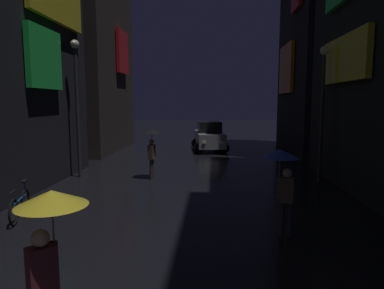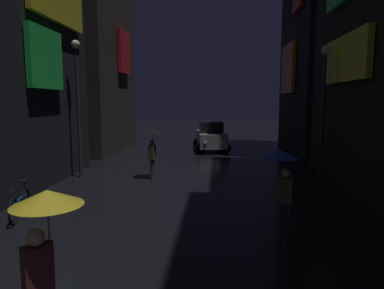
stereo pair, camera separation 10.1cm
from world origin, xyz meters
name	(u,v)px [view 2 (the right image)]	position (x,y,z in m)	size (l,w,h in m)	color
building_left_far	(88,3)	(-7.49, 21.99, 9.52)	(4.25, 7.97, 19.03)	#2D2826
pedestrian_foreground_right_yellow	(44,226)	(-1.32, 3.67, 1.67)	(0.90, 0.90, 2.12)	#2D2D38
pedestrian_foreground_left_black	(152,139)	(-1.84, 13.70, 1.67)	(0.90, 0.90, 2.12)	#38332D
pedestrian_midstreet_left_blue	(281,168)	(2.34, 7.68, 1.67)	(0.90, 0.90, 2.12)	#2D2D38
bicycle_parked_at_storefront	(20,204)	(-4.60, 8.52, 0.39)	(0.52, 1.78, 0.96)	black
car_distant	(211,136)	(0.45, 22.32, 0.93)	(2.59, 4.30, 1.92)	#99999E
streetlamp_left_far	(78,93)	(-5.00, 13.78, 3.58)	(0.36, 0.36, 5.75)	#2D2D33
streetlamp_right_far	(323,98)	(5.00, 13.53, 3.37)	(0.36, 0.36, 5.37)	#2D2D33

